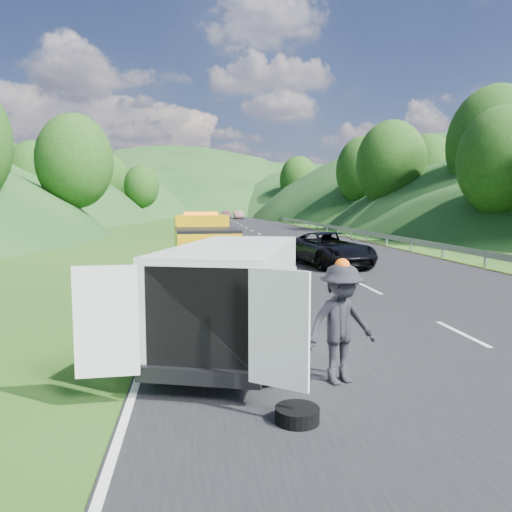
{
  "coord_description": "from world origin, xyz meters",
  "views": [
    {
      "loc": [
        -2.91,
        -12.31,
        2.95
      ],
      "look_at": [
        -1.06,
        2.99,
        1.3
      ],
      "focal_mm": 35.0,
      "sensor_mm": 36.0,
      "label": 1
    }
  ],
  "objects": [
    {
      "name": "ground",
      "position": [
        0.0,
        0.0,
        0.0
      ],
      "size": [
        320.0,
        320.0,
        0.0
      ],
      "primitive_type": "plane",
      "color": "#38661E",
      "rests_on": "ground"
    },
    {
      "name": "road_surface",
      "position": [
        3.0,
        40.0,
        0.01
      ],
      "size": [
        14.0,
        200.0,
        0.02
      ],
      "primitive_type": "cube",
      "color": "black",
      "rests_on": "ground"
    },
    {
      "name": "guardrail",
      "position": [
        10.3,
        52.5,
        0.0
      ],
      "size": [
        0.06,
        140.0,
        1.52
      ],
      "primitive_type": "cube",
      "color": "gray",
      "rests_on": "ground"
    },
    {
      "name": "tree_line_left",
      "position": [
        -19.0,
        60.0,
        0.0
      ],
      "size": [
        14.0,
        140.0,
        14.0
      ],
      "primitive_type": null,
      "color": "#2B5C1B",
      "rests_on": "ground"
    },
    {
      "name": "tree_line_right",
      "position": [
        23.0,
        60.0,
        0.0
      ],
      "size": [
        14.0,
        140.0,
        14.0
      ],
      "primitive_type": null,
      "color": "#2B5C1B",
      "rests_on": "ground"
    },
    {
      "name": "hills_backdrop",
      "position": [
        6.5,
        134.7,
        0.0
      ],
      "size": [
        201.0,
        288.6,
        44.0
      ],
      "primitive_type": null,
      "color": "#2D5B23",
      "rests_on": "ground"
    },
    {
      "name": "tow_truck",
      "position": [
        -2.61,
        7.77,
        1.26
      ],
      "size": [
        2.62,
        6.11,
        2.57
      ],
      "rotation": [
        0.0,
        0.0,
        0.07
      ],
      "color": "black",
      "rests_on": "ground"
    },
    {
      "name": "white_van",
      "position": [
        -2.15,
        -2.67,
        1.21
      ],
      "size": [
        4.21,
        6.52,
        2.15
      ],
      "rotation": [
        0.0,
        0.0,
        -0.29
      ],
      "color": "black",
      "rests_on": "ground"
    },
    {
      "name": "woman",
      "position": [
        -3.47,
        0.93,
        0.0
      ],
      "size": [
        0.57,
        0.66,
        1.51
      ],
      "primitive_type": "imported",
      "rotation": [
        0.0,
        0.0,
        1.93
      ],
      "color": "white",
      "rests_on": "ground"
    },
    {
      "name": "child",
      "position": [
        -1.96,
        -1.16,
        0.0
      ],
      "size": [
        0.59,
        0.48,
        1.11
      ],
      "primitive_type": "imported",
      "rotation": [
        0.0,
        0.0,
        -0.12
      ],
      "color": "tan",
      "rests_on": "ground"
    },
    {
      "name": "worker",
      "position": [
        -0.59,
        -4.63,
        0.0
      ],
      "size": [
        1.43,
        1.08,
        1.96
      ],
      "primitive_type": "imported",
      "rotation": [
        0.0,
        0.0,
        0.31
      ],
      "color": "black",
      "rests_on": "ground"
    },
    {
      "name": "suitcase",
      "position": [
        -5.08,
        0.58,
        0.27
      ],
      "size": [
        0.36,
        0.22,
        0.54
      ],
      "primitive_type": "cube",
      "rotation": [
        0.0,
        0.0,
        -0.11
      ],
      "color": "#5E5846",
      "rests_on": "ground"
    },
    {
      "name": "spare_tire",
      "position": [
        -1.59,
        -6.0,
        0.0
      ],
      "size": [
        0.6,
        0.6,
        0.2
      ],
      "primitive_type": "cylinder",
      "color": "black",
      "rests_on": "ground"
    },
    {
      "name": "passing_suv",
      "position": [
        3.31,
        10.28,
        0.0
      ],
      "size": [
        3.49,
        5.95,
        1.55
      ],
      "primitive_type": "imported",
      "rotation": [
        0.0,
        0.0,
        0.17
      ],
      "color": "black",
      "rests_on": "ground"
    },
    {
      "name": "dist_car_a",
      "position": [
        0.19,
        61.82,
        0.0
      ],
      "size": [
        1.53,
        3.81,
        1.3
      ],
      "primitive_type": "imported",
      "color": "#4E4D52",
      "rests_on": "ground"
    },
    {
      "name": "dist_car_b",
      "position": [
        4.81,
        78.11,
        0.0
      ],
      "size": [
        1.61,
        4.63,
        1.53
      ],
      "primitive_type": "imported",
      "color": "#7D5354",
      "rests_on": "ground"
    },
    {
      "name": "dist_car_c",
      "position": [
        3.29,
        88.67,
        0.0
      ],
      "size": [
        1.82,
        4.49,
        1.3
      ],
      "primitive_type": "imported",
      "color": "#904853",
      "rests_on": "ground"
    }
  ]
}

